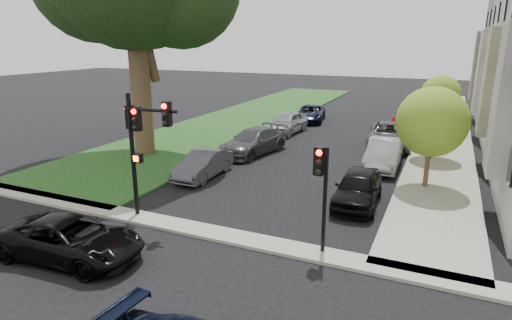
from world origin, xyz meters
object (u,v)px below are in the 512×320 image
at_px(car_parked_3, 400,124).
at_px(car_parked_7, 287,123).
at_px(small_tree_c, 441,94).
at_px(car_parked_8, 310,113).
at_px(car_parked_2, 390,135).
at_px(traffic_signal_secondary, 322,181).
at_px(car_parked_6, 253,141).
at_px(car_parked_1, 384,154).
at_px(car_cross_near, 70,239).
at_px(car_parked_0, 358,188).
at_px(traffic_signal_main, 140,134).
at_px(small_tree_a, 432,122).
at_px(car_parked_5, 203,165).
at_px(small_tree_b, 436,113).

relative_size(car_parked_3, car_parked_7, 0.83).
height_order(small_tree_c, car_parked_8, small_tree_c).
bearing_deg(car_parked_2, car_parked_8, 132.71).
relative_size(car_parked_7, car_parked_8, 0.97).
bearing_deg(car_parked_7, car_parked_8, 92.03).
xyz_separation_m(traffic_signal_secondary, car_parked_7, (-7.28, 16.71, -1.69)).
distance_m(traffic_signal_secondary, car_parked_3, 20.42).
bearing_deg(small_tree_c, car_parked_6, -130.79).
xyz_separation_m(car_parked_1, car_parked_2, (-0.34, 4.90, 0.01)).
distance_m(car_cross_near, car_parked_7, 20.20).
xyz_separation_m(car_parked_0, car_parked_6, (-7.36, 5.66, 0.02)).
height_order(car_parked_6, car_parked_7, car_parked_7).
bearing_deg(traffic_signal_main, small_tree_a, 39.76).
xyz_separation_m(traffic_signal_secondary, car_parked_5, (-7.46, 5.28, -1.82)).
xyz_separation_m(small_tree_a, car_cross_near, (-9.73, -11.53, -2.47)).
relative_size(traffic_signal_secondary, car_parked_7, 0.77).
xyz_separation_m(small_tree_b, car_parked_2, (-2.61, 2.17, -1.93)).
relative_size(car_parked_2, car_parked_7, 1.20).
distance_m(car_cross_near, car_parked_5, 8.78).
height_order(car_parked_2, car_parked_7, car_parked_7).
bearing_deg(car_parked_5, car_parked_1, 33.07).
distance_m(car_parked_3, car_parked_8, 7.55).
distance_m(small_tree_b, car_parked_0, 9.15).
xyz_separation_m(small_tree_c, car_parked_1, (-2.27, -11.19, -2.01)).
bearing_deg(small_tree_b, car_parked_1, -129.63).
xyz_separation_m(small_tree_a, car_parked_8, (-9.84, 13.88, -2.46)).
bearing_deg(traffic_signal_main, car_parked_5, 96.12).
bearing_deg(car_parked_8, car_cross_near, -99.69).
bearing_deg(car_parked_1, small_tree_c, 77.33).
distance_m(traffic_signal_main, car_parked_0, 8.97).
distance_m(traffic_signal_secondary, car_parked_6, 12.76).
bearing_deg(car_parked_2, small_tree_c, 61.58).
bearing_deg(car_parked_6, car_cross_near, -78.84).
bearing_deg(traffic_signal_main, car_cross_near, -91.70).
xyz_separation_m(car_cross_near, car_parked_3, (7.27, 23.82, -0.00)).
bearing_deg(car_parked_3, traffic_signal_secondary, -81.01).
xyz_separation_m(small_tree_a, traffic_signal_secondary, (-2.72, -8.05, -0.64)).
xyz_separation_m(car_parked_3, car_parked_8, (-7.38, 1.59, 0.01)).
bearing_deg(car_parked_5, small_tree_b, 37.44).
bearing_deg(car_parked_2, car_cross_near, -116.41).
xyz_separation_m(car_parked_3, car_parked_5, (-7.72, -15.06, 0.01)).
bearing_deg(small_tree_c, car_parked_2, -112.51).
relative_size(car_parked_1, car_parked_6, 0.90).
bearing_deg(car_cross_near, small_tree_c, -25.56).
height_order(small_tree_c, car_parked_5, small_tree_c).
distance_m(car_parked_3, car_parked_6, 12.32).
xyz_separation_m(car_cross_near, car_parked_7, (-0.28, 20.20, 0.13)).
bearing_deg(traffic_signal_main, car_parked_1, 55.27).
xyz_separation_m(car_cross_near, car_parked_8, (-0.11, 25.41, 0.01)).
distance_m(traffic_signal_secondary, car_parked_2, 15.65).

